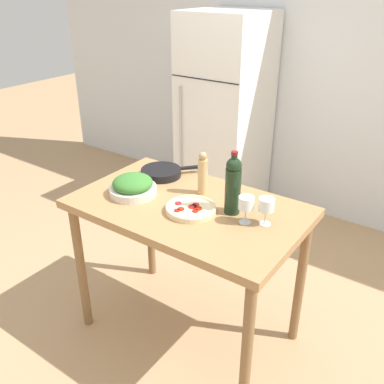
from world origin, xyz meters
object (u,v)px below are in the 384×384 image
wine_glass_far (266,206)px  salad_bowl (133,186)px  homemade_pizza (191,208)px  cast_iron_skillet (161,172)px  wine_bottle (233,184)px  wine_glass_near (246,204)px  pepper_mill (203,174)px  refrigerator (225,116)px

wine_glass_far → salad_bowl: wine_glass_far is taller
homemade_pizza → cast_iron_skillet: (-0.42, 0.27, 0.01)m
wine_bottle → salad_bowl: 0.61m
wine_glass_near → pepper_mill: size_ratio=0.58×
wine_bottle → homemade_pizza: bearing=-147.2°
refrigerator → cast_iron_skillet: 1.45m
homemade_pizza → salad_bowl: bearing=-176.4°
cast_iron_skillet → wine_glass_far: bearing=-11.2°
pepper_mill → cast_iron_skillet: pepper_mill is taller
salad_bowl → cast_iron_skillet: salad_bowl is taller
wine_bottle → cast_iron_skillet: size_ratio=1.02×
wine_bottle → wine_glass_near: size_ratio=2.37×
refrigerator → salad_bowl: size_ratio=6.63×
wine_glass_near → wine_bottle: bearing=154.4°
homemade_pizza → wine_glass_far: bearing=15.9°
wine_glass_far → pepper_mill: size_ratio=0.58×
salad_bowl → homemade_pizza: size_ratio=0.99×
wine_glass_near → pepper_mill: (-0.36, 0.15, 0.02)m
cast_iron_skillet → pepper_mill: bearing=-8.5°
refrigerator → pepper_mill: 1.62m
refrigerator → homemade_pizza: (0.79, -1.66, 0.04)m
refrigerator → pepper_mill: bearing=-63.6°
refrigerator → wine_glass_far: size_ratio=12.33×
cast_iron_skillet → wine_bottle: bearing=-13.9°
wine_glass_near → pepper_mill: bearing=157.6°
wine_bottle → cast_iron_skillet: bearing=166.1°
salad_bowl → homemade_pizza: salad_bowl is taller
pepper_mill → salad_bowl: pepper_mill is taller
wine_glass_far → cast_iron_skillet: size_ratio=0.43×
refrigerator → salad_bowl: 1.74m
refrigerator → salad_bowl: bearing=-76.8°
cast_iron_skillet → refrigerator: bearing=104.9°
refrigerator → wine_glass_far: refrigerator is taller
pepper_mill → wine_glass_far: bearing=-13.2°
refrigerator → wine_bottle: refrigerator is taller
wine_glass_far → cast_iron_skillet: wine_glass_far is taller
refrigerator → wine_bottle: size_ratio=5.21×
wine_glass_far → homemade_pizza: 0.41m
homemade_pizza → cast_iron_skillet: size_ratio=0.81×
refrigerator → wine_glass_far: (1.18, -1.55, 0.13)m
wine_glass_near → salad_bowl: 0.70m
wine_bottle → wine_glass_near: 0.14m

